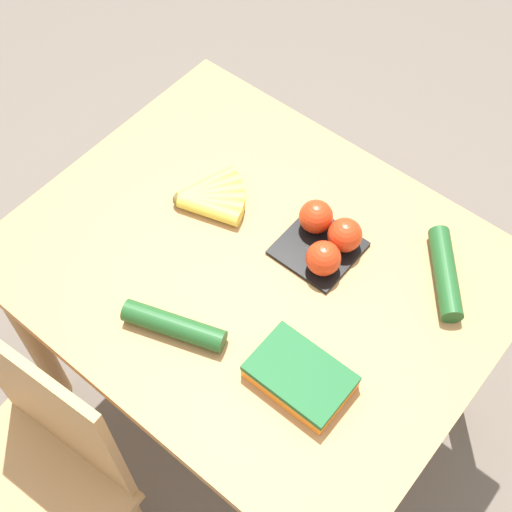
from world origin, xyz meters
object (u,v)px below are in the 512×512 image
(banana_bunch, at_px, (210,197))
(cucumber_near, at_px, (445,273))
(chair, at_px, (33,484))
(tomato_pack, at_px, (326,238))
(cucumber_far, at_px, (174,326))
(carrot_bag, at_px, (300,376))

(banana_bunch, xyz_separation_m, cucumber_near, (-0.54, -0.17, 0.01))
(chair, height_order, tomato_pack, chair)
(banana_bunch, bearing_deg, cucumber_far, 119.31)
(carrot_bag, relative_size, cucumber_far, 0.88)
(cucumber_near, bearing_deg, tomato_pack, 22.21)
(chair, bearing_deg, banana_bunch, 91.45)
(banana_bunch, bearing_deg, cucumber_near, -162.75)
(tomato_pack, bearing_deg, chair, 73.85)
(tomato_pack, height_order, cucumber_far, tomato_pack)
(chair, relative_size, tomato_pack, 5.32)
(chair, xyz_separation_m, cucumber_far, (-0.10, -0.40, 0.30))
(cucumber_near, bearing_deg, cucumber_far, 52.03)
(banana_bunch, distance_m, cucumber_near, 0.56)
(banana_bunch, bearing_deg, carrot_bag, 152.83)
(cucumber_far, bearing_deg, carrot_bag, -164.24)
(cucumber_near, relative_size, cucumber_far, 0.90)
(banana_bunch, height_order, tomato_pack, tomato_pack)
(carrot_bag, bearing_deg, banana_bunch, -27.17)
(chair, relative_size, banana_bunch, 5.34)
(chair, relative_size, cucumber_far, 4.00)
(cucumber_near, bearing_deg, banana_bunch, 17.25)
(tomato_pack, xyz_separation_m, carrot_bag, (-0.15, 0.29, -0.01))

